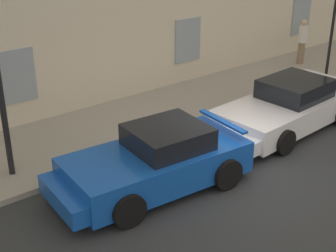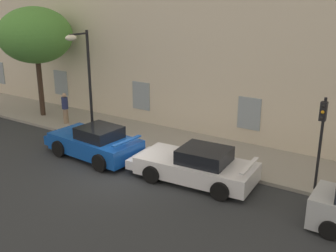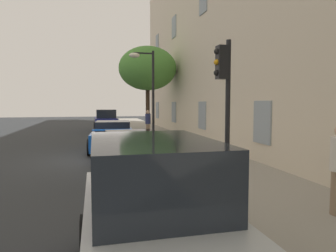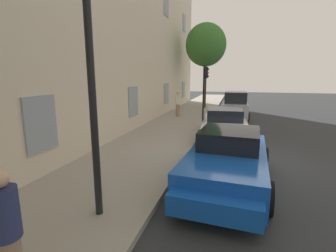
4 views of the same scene
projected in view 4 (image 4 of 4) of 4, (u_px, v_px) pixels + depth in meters
ground_plane at (250, 162)px, 8.30m from camera, size 80.00×80.00×0.00m
sidewalk at (144, 151)px, 9.29m from camera, size 60.00×3.48×0.14m
sportscar_red_lead at (227, 163)px, 6.35m from camera, size 4.64×2.38×1.43m
sportscar_yellow_flank at (224, 127)px, 11.04m from camera, size 5.01×2.40×1.38m
hatchback_distant at (235, 106)px, 16.90m from camera, size 3.57×1.83×1.84m
tree_midblock at (206, 45)px, 20.77m from camera, size 3.44×3.44×7.17m
traffic_light at (205, 83)px, 15.02m from camera, size 0.22×0.36×3.39m
street_lamp at (112, 26)px, 4.09m from camera, size 0.44×1.42×5.04m
pedestrian_admiring at (178, 104)px, 16.71m from camera, size 0.45×0.45×1.72m
pedestrian_strolling at (7, 234)px, 2.90m from camera, size 0.47×0.47×1.67m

